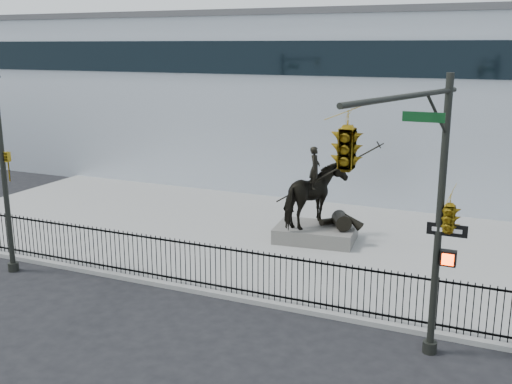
% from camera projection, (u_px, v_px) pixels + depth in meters
% --- Properties ---
extents(ground, '(120.00, 120.00, 0.00)m').
position_uv_depth(ground, '(186.00, 308.00, 17.79)').
color(ground, black).
rests_on(ground, ground).
extents(plaza, '(30.00, 12.00, 0.15)m').
position_uv_depth(plaza, '(275.00, 238.00, 23.99)').
color(plaza, gray).
rests_on(plaza, ground).
extents(building, '(44.00, 14.00, 9.00)m').
position_uv_depth(building, '(360.00, 100.00, 34.48)').
color(building, '#B0B7BF').
rests_on(building, ground).
extents(picket_fence, '(22.10, 0.10, 1.50)m').
position_uv_depth(picket_fence, '(206.00, 266.00, 18.68)').
color(picket_fence, black).
rests_on(picket_fence, plaza).
extents(statue_plinth, '(3.25, 2.41, 0.57)m').
position_uv_depth(statue_plinth, '(316.00, 233.00, 23.42)').
color(statue_plinth, '#5D5B55').
rests_on(statue_plinth, plaza).
extents(equestrian_statue, '(3.88, 2.62, 3.31)m').
position_uv_depth(equestrian_statue, '(318.00, 197.00, 23.05)').
color(equestrian_statue, black).
rests_on(equestrian_statue, statue_plinth).
extents(traffic_signal_right, '(2.17, 6.86, 7.00)m').
position_uv_depth(traffic_signal_right, '(403.00, 183.00, 12.31)').
color(traffic_signal_right, black).
rests_on(traffic_signal_right, ground).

